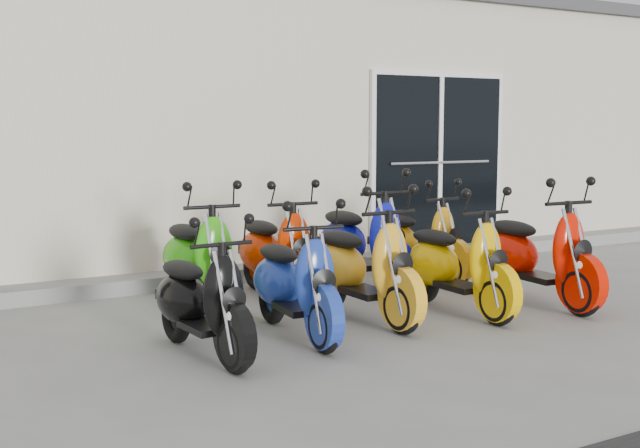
{
  "coord_description": "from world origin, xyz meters",
  "views": [
    {
      "loc": [
        -3.65,
        -5.76,
        1.65
      ],
      "look_at": [
        0.0,
        0.6,
        0.75
      ],
      "focal_mm": 45.0,
      "sensor_mm": 36.0,
      "label": 1
    }
  ],
  "objects_px": {
    "scooter_front_blue": "(295,267)",
    "scooter_back_yellow": "(418,229)",
    "scooter_front_red": "(538,240)",
    "scooter_back_red": "(276,238)",
    "scooter_front_orange_b": "(457,249)",
    "scooter_back_green": "(198,243)",
    "scooter_front_black": "(201,284)",
    "scooter_back_blue": "(362,228)",
    "scooter_front_orange_a": "(363,252)"
  },
  "relations": [
    {
      "from": "scooter_back_green",
      "to": "scooter_back_yellow",
      "type": "distance_m",
      "value": 2.5
    },
    {
      "from": "scooter_back_green",
      "to": "scooter_back_red",
      "type": "distance_m",
      "value": 0.8
    },
    {
      "from": "scooter_back_green",
      "to": "scooter_back_red",
      "type": "bearing_deg",
      "value": 2.0
    },
    {
      "from": "scooter_front_black",
      "to": "scooter_back_red",
      "type": "height_order",
      "value": "scooter_back_red"
    },
    {
      "from": "scooter_back_red",
      "to": "scooter_front_red",
      "type": "bearing_deg",
      "value": -34.6
    },
    {
      "from": "scooter_front_orange_b",
      "to": "scooter_back_blue",
      "type": "distance_m",
      "value": 1.29
    },
    {
      "from": "scooter_front_blue",
      "to": "scooter_back_red",
      "type": "distance_m",
      "value": 1.44
    },
    {
      "from": "scooter_back_green",
      "to": "scooter_back_red",
      "type": "xyz_separation_m",
      "value": [
        0.8,
        0.01,
        -0.01
      ]
    },
    {
      "from": "scooter_front_orange_a",
      "to": "scooter_front_blue",
      "type": "bearing_deg",
      "value": -167.24
    },
    {
      "from": "scooter_back_red",
      "to": "scooter_front_black",
      "type": "bearing_deg",
      "value": -131.02
    },
    {
      "from": "scooter_front_blue",
      "to": "scooter_front_red",
      "type": "distance_m",
      "value": 2.5
    },
    {
      "from": "scooter_front_blue",
      "to": "scooter_back_green",
      "type": "distance_m",
      "value": 1.36
    },
    {
      "from": "scooter_back_red",
      "to": "scooter_front_orange_a",
      "type": "bearing_deg",
      "value": -77.19
    },
    {
      "from": "scooter_front_orange_a",
      "to": "scooter_back_green",
      "type": "bearing_deg",
      "value": 130.65
    },
    {
      "from": "scooter_back_red",
      "to": "scooter_front_blue",
      "type": "bearing_deg",
      "value": -109.9
    },
    {
      "from": "scooter_front_blue",
      "to": "scooter_front_red",
      "type": "bearing_deg",
      "value": 2.32
    },
    {
      "from": "scooter_front_orange_b",
      "to": "scooter_front_black",
      "type": "bearing_deg",
      "value": -175.67
    },
    {
      "from": "scooter_front_black",
      "to": "scooter_back_red",
      "type": "relative_size",
      "value": 0.91
    },
    {
      "from": "scooter_front_black",
      "to": "scooter_front_blue",
      "type": "height_order",
      "value": "scooter_front_blue"
    },
    {
      "from": "scooter_front_orange_b",
      "to": "scooter_back_blue",
      "type": "bearing_deg",
      "value": 98.03
    },
    {
      "from": "scooter_front_red",
      "to": "scooter_front_orange_b",
      "type": "bearing_deg",
      "value": 177.09
    },
    {
      "from": "scooter_front_orange_b",
      "to": "scooter_back_green",
      "type": "height_order",
      "value": "scooter_back_green"
    },
    {
      "from": "scooter_front_orange_a",
      "to": "scooter_back_red",
      "type": "height_order",
      "value": "scooter_front_orange_a"
    },
    {
      "from": "scooter_front_black",
      "to": "scooter_front_blue",
      "type": "relative_size",
      "value": 0.95
    },
    {
      "from": "scooter_back_green",
      "to": "scooter_back_red",
      "type": "height_order",
      "value": "scooter_back_green"
    },
    {
      "from": "scooter_front_orange_a",
      "to": "scooter_front_red",
      "type": "distance_m",
      "value": 1.77
    },
    {
      "from": "scooter_front_orange_b",
      "to": "scooter_back_red",
      "type": "relative_size",
      "value": 0.98
    },
    {
      "from": "scooter_front_orange_a",
      "to": "scooter_front_orange_b",
      "type": "bearing_deg",
      "value": -13.43
    },
    {
      "from": "scooter_back_red",
      "to": "scooter_back_blue",
      "type": "distance_m",
      "value": 0.95
    },
    {
      "from": "scooter_back_blue",
      "to": "scooter_front_black",
      "type": "bearing_deg",
      "value": -148.11
    },
    {
      "from": "scooter_front_black",
      "to": "scooter_back_yellow",
      "type": "bearing_deg",
      "value": 22.24
    },
    {
      "from": "scooter_front_orange_b",
      "to": "scooter_front_red",
      "type": "xyz_separation_m",
      "value": [
        0.87,
        -0.09,
        0.03
      ]
    },
    {
      "from": "scooter_front_black",
      "to": "scooter_back_red",
      "type": "distance_m",
      "value": 2.01
    },
    {
      "from": "scooter_back_green",
      "to": "scooter_back_blue",
      "type": "relative_size",
      "value": 0.95
    },
    {
      "from": "scooter_back_blue",
      "to": "scooter_front_red",
      "type": "bearing_deg",
      "value": -53.02
    },
    {
      "from": "scooter_front_blue",
      "to": "scooter_back_yellow",
      "type": "bearing_deg",
      "value": 36.0
    },
    {
      "from": "scooter_back_blue",
      "to": "scooter_front_orange_a",
      "type": "bearing_deg",
      "value": -122.95
    },
    {
      "from": "scooter_back_blue",
      "to": "scooter_back_yellow",
      "type": "height_order",
      "value": "scooter_back_blue"
    },
    {
      "from": "scooter_front_orange_b",
      "to": "scooter_back_yellow",
      "type": "bearing_deg",
      "value": 67.2
    },
    {
      "from": "scooter_front_blue",
      "to": "scooter_back_yellow",
      "type": "relative_size",
      "value": 1.0
    },
    {
      "from": "scooter_front_black",
      "to": "scooter_front_red",
      "type": "height_order",
      "value": "scooter_front_red"
    },
    {
      "from": "scooter_back_red",
      "to": "scooter_back_blue",
      "type": "xyz_separation_m",
      "value": [
        0.95,
        -0.05,
        0.04
      ]
    },
    {
      "from": "scooter_front_red",
      "to": "scooter_back_red",
      "type": "bearing_deg",
      "value": 147.32
    },
    {
      "from": "scooter_front_orange_b",
      "to": "scooter_front_red",
      "type": "bearing_deg",
      "value": -5.24
    },
    {
      "from": "scooter_front_black",
      "to": "scooter_back_blue",
      "type": "relative_size",
      "value": 0.85
    },
    {
      "from": "scooter_back_yellow",
      "to": "scooter_back_red",
      "type": "bearing_deg",
      "value": 173.0
    },
    {
      "from": "scooter_back_green",
      "to": "scooter_back_blue",
      "type": "bearing_deg",
      "value": -0.32
    },
    {
      "from": "scooter_front_black",
      "to": "scooter_front_orange_b",
      "type": "relative_size",
      "value": 0.93
    },
    {
      "from": "scooter_front_red",
      "to": "scooter_back_green",
      "type": "bearing_deg",
      "value": 156.08
    },
    {
      "from": "scooter_front_orange_a",
      "to": "scooter_back_green",
      "type": "height_order",
      "value": "scooter_back_green"
    }
  ]
}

